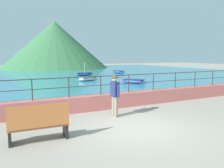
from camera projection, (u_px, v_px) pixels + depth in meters
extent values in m
plane|color=gray|center=(139.00, 128.00, 7.74)|extent=(120.00, 120.00, 0.00)
cube|color=#BC605B|center=(101.00, 102.00, 10.52)|extent=(20.00, 0.56, 0.70)
cylinder|color=#282623|center=(32.00, 90.00, 9.03)|extent=(0.04, 0.04, 0.90)
cylinder|color=#282623|center=(69.00, 87.00, 9.73)|extent=(0.04, 0.04, 0.90)
cylinder|color=#282623|center=(101.00, 85.00, 10.42)|extent=(0.04, 0.04, 0.90)
cylinder|color=#282623|center=(129.00, 83.00, 11.11)|extent=(0.04, 0.04, 0.90)
cylinder|color=#282623|center=(153.00, 82.00, 11.81)|extent=(0.04, 0.04, 0.90)
cylinder|color=#282623|center=(175.00, 80.00, 12.50)|extent=(0.04, 0.04, 0.90)
cylinder|color=#282623|center=(195.00, 79.00, 13.19)|extent=(0.04, 0.04, 0.90)
cylinder|color=#282623|center=(213.00, 78.00, 13.88)|extent=(0.04, 0.04, 0.90)
cylinder|color=#282623|center=(101.00, 76.00, 10.37)|extent=(18.40, 0.04, 0.04)
cylinder|color=#282623|center=(101.00, 85.00, 10.42)|extent=(18.40, 0.03, 0.03)
cube|color=teal|center=(33.00, 74.00, 30.56)|extent=(64.00, 44.32, 0.06)
cone|color=#33663D|center=(55.00, 45.00, 46.20)|extent=(21.78, 21.78, 9.63)
cube|color=#B76633|center=(39.00, 126.00, 6.56)|extent=(1.72, 0.59, 0.06)
cube|color=#B76633|center=(39.00, 116.00, 6.32)|extent=(1.70, 0.22, 0.64)
cube|color=black|center=(10.00, 138.00, 6.26)|extent=(0.10, 0.47, 0.43)
cube|color=black|center=(65.00, 130.00, 6.92)|extent=(0.10, 0.47, 0.43)
cylinder|color=slate|center=(114.00, 106.00, 9.27)|extent=(0.15, 0.15, 0.86)
cylinder|color=slate|center=(116.00, 107.00, 9.12)|extent=(0.15, 0.15, 0.86)
cube|color=navy|center=(115.00, 89.00, 9.11)|extent=(0.26, 0.38, 0.60)
cylinder|color=navy|center=(112.00, 89.00, 9.31)|extent=(0.09, 0.09, 0.52)
cylinder|color=navy|center=(118.00, 91.00, 8.91)|extent=(0.09, 0.09, 0.52)
sphere|color=beige|center=(115.00, 79.00, 9.05)|extent=(0.22, 0.22, 0.22)
cylinder|color=#4C4238|center=(115.00, 77.00, 9.05)|extent=(0.38, 0.38, 0.02)
cylinder|color=#4C4238|center=(115.00, 76.00, 9.04)|extent=(0.20, 0.20, 0.10)
ellipsoid|color=#2D4C9E|center=(134.00, 81.00, 20.13)|extent=(2.02, 2.42, 0.36)
cube|color=navy|center=(134.00, 80.00, 20.11)|extent=(1.65, 1.96, 0.06)
ellipsoid|color=white|center=(88.00, 79.00, 22.25)|extent=(2.47, 1.70, 0.36)
cube|color=gray|center=(88.00, 77.00, 22.23)|extent=(1.99, 1.40, 0.06)
ellipsoid|color=#2D4C9E|center=(84.00, 74.00, 28.19)|extent=(2.32, 0.95, 0.36)
cube|color=navy|center=(84.00, 73.00, 28.18)|extent=(1.86, 0.80, 0.06)
cylinder|color=#B2A899|center=(84.00, 67.00, 28.14)|extent=(0.06, 0.06, 1.30)
ellipsoid|color=#2D4C9E|center=(119.00, 72.00, 32.04)|extent=(1.39, 2.44, 0.36)
cube|color=navy|center=(119.00, 71.00, 32.02)|extent=(1.16, 1.96, 0.06)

